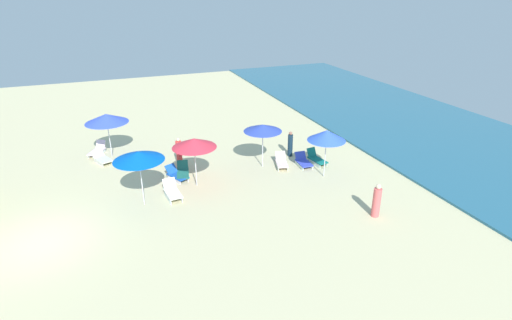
{
  "coord_description": "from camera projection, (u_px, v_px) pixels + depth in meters",
  "views": [
    {
      "loc": [
        15.41,
        3.14,
        9.35
      ],
      "look_at": [
        -1.68,
        9.77,
        1.34
      ],
      "focal_mm": 28.37,
      "sensor_mm": 36.0,
      "label": 1
    }
  ],
  "objects": [
    {
      "name": "ground_plane",
      "position": [
        40.0,
        243.0,
        15.87
      ],
      "size": [
        60.0,
        60.0,
        0.0
      ],
      "primitive_type": "plane",
      "color": "beige"
    },
    {
      "name": "ocean",
      "position": [
        487.0,
        156.0,
        23.7
      ],
      "size": [
        60.0,
        12.6,
        0.12
      ],
      "primitive_type": "cube",
      "color": "#27617D",
      "rests_on": "ground_plane"
    },
    {
      "name": "umbrella_0",
      "position": [
        106.0,
        118.0,
        22.88
      ],
      "size": [
        2.42,
        2.42,
        2.61
      ],
      "color": "silver",
      "rests_on": "ground_plane"
    },
    {
      "name": "lounge_chair_0_0",
      "position": [
        102.0,
        159.0,
        22.96
      ],
      "size": [
        1.53,
        1.13,
        0.57
      ],
      "rotation": [
        0.0,
        0.0,
        1.97
      ],
      "color": "silver",
      "rests_on": "ground_plane"
    },
    {
      "name": "lounge_chair_0_1",
      "position": [
        97.0,
        150.0,
        24.07
      ],
      "size": [
        1.49,
        1.16,
        0.7
      ],
      "rotation": [
        0.0,
        0.0,
        1.07
      ],
      "color": "silver",
      "rests_on": "ground_plane"
    },
    {
      "name": "umbrella_1",
      "position": [
        138.0,
        156.0,
        17.67
      ],
      "size": [
        2.25,
        2.25,
        2.64
      ],
      "color": "silver",
      "rests_on": "ground_plane"
    },
    {
      "name": "lounge_chair_1_0",
      "position": [
        172.0,
        192.0,
        19.15
      ],
      "size": [
        1.42,
        0.74,
        0.78
      ],
      "rotation": [
        0.0,
        0.0,
        1.66
      ],
      "color": "silver",
      "rests_on": "ground_plane"
    },
    {
      "name": "umbrella_2",
      "position": [
        194.0,
        143.0,
        19.5
      ],
      "size": [
        2.17,
        2.17,
        2.53
      ],
      "color": "silver",
      "rests_on": "ground_plane"
    },
    {
      "name": "lounge_chair_2_0",
      "position": [
        183.0,
        172.0,
        21.27
      ],
      "size": [
        1.62,
        0.89,
        0.65
      ],
      "rotation": [
        0.0,
        0.0,
        1.37
      ],
      "color": "silver",
      "rests_on": "ground_plane"
    },
    {
      "name": "lounge_chair_2_1",
      "position": [
        177.0,
        175.0,
        20.96
      ],
      "size": [
        1.46,
        1.1,
        0.68
      ],
      "rotation": [
        0.0,
        0.0,
        2.02
      ],
      "color": "silver",
      "rests_on": "ground_plane"
    },
    {
      "name": "umbrella_3",
      "position": [
        327.0,
        135.0,
        20.48
      ],
      "size": [
        1.97,
        1.97,
        2.57
      ],
      "color": "silver",
      "rests_on": "ground_plane"
    },
    {
      "name": "lounge_chair_3_0",
      "position": [
        303.0,
        162.0,
        22.55
      ],
      "size": [
        1.3,
        0.72,
        0.65
      ],
      "rotation": [
        0.0,
        0.0,
        1.51
      ],
      "color": "silver",
      "rests_on": "ground_plane"
    },
    {
      "name": "lounge_chair_3_1",
      "position": [
        316.0,
        159.0,
        22.8
      ],
      "size": [
        1.42,
        0.74,
        0.78
      ],
      "rotation": [
        0.0,
        0.0,
        1.72
      ],
      "color": "silver",
      "rests_on": "ground_plane"
    },
    {
      "name": "umbrella_4",
      "position": [
        263.0,
        128.0,
        21.62
      ],
      "size": [
        2.07,
        2.07,
        2.46
      ],
      "color": "silver",
      "rests_on": "ground_plane"
    },
    {
      "name": "lounge_chair_4_0",
      "position": [
        282.0,
        162.0,
        22.45
      ],
      "size": [
        1.48,
        0.93,
        0.67
      ],
      "rotation": [
        0.0,
        0.0,
        1.29
      ],
      "color": "silver",
      "rests_on": "ground_plane"
    },
    {
      "name": "beachgoer_0",
      "position": [
        179.0,
        153.0,
        22.31
      ],
      "size": [
        0.45,
        0.45,
        1.67
      ],
      "rotation": [
        0.0,
        0.0,
        3.91
      ],
      "color": "#F63E3C",
      "rests_on": "ground_plane"
    },
    {
      "name": "beachgoer_1",
      "position": [
        290.0,
        145.0,
        23.66
      ],
      "size": [
        0.32,
        0.32,
        1.51
      ],
      "rotation": [
        0.0,
        0.0,
        1.68
      ],
      "color": "#13293B",
      "rests_on": "ground_plane"
    },
    {
      "name": "beachgoer_2",
      "position": [
        377.0,
        201.0,
        17.46
      ],
      "size": [
        0.49,
        0.49,
        1.55
      ],
      "rotation": [
        0.0,
        0.0,
        4.09
      ],
      "color": "#D95C5C",
      "rests_on": "ground_plane"
    }
  ]
}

